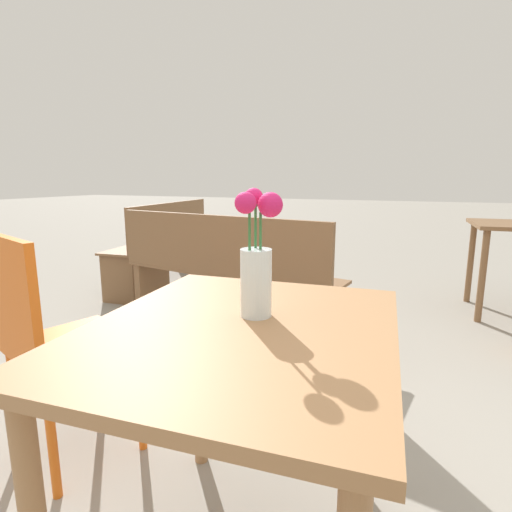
{
  "coord_description": "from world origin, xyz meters",
  "views": [
    {
      "loc": [
        0.39,
        -0.85,
        1.08
      ],
      "look_at": [
        0.01,
        0.07,
        0.89
      ],
      "focal_mm": 28.0,
      "sensor_mm": 36.0,
      "label": 1
    }
  ],
  "objects_px": {
    "bench_near": "(223,270)",
    "bench_far": "(164,241)",
    "flower_vase": "(257,267)",
    "cafe_chair": "(50,335)",
    "table_front": "(242,367)"
  },
  "relations": [
    {
      "from": "cafe_chair",
      "to": "bench_near",
      "type": "distance_m",
      "value": 1.4
    },
    {
      "from": "table_front",
      "to": "cafe_chair",
      "type": "distance_m",
      "value": 0.85
    },
    {
      "from": "bench_near",
      "to": "table_front",
      "type": "bearing_deg",
      "value": -61.17
    },
    {
      "from": "cafe_chair",
      "to": "bench_far",
      "type": "relative_size",
      "value": 0.59
    },
    {
      "from": "table_front",
      "to": "flower_vase",
      "type": "relative_size",
      "value": 2.76
    },
    {
      "from": "bench_near",
      "to": "bench_far",
      "type": "bearing_deg",
      "value": 140.37
    },
    {
      "from": "cafe_chair",
      "to": "bench_far",
      "type": "distance_m",
      "value": 2.64
    },
    {
      "from": "table_front",
      "to": "cafe_chair",
      "type": "relative_size",
      "value": 1.02
    },
    {
      "from": "bench_near",
      "to": "flower_vase",
      "type": "bearing_deg",
      "value": -59.63
    },
    {
      "from": "flower_vase",
      "to": "cafe_chair",
      "type": "distance_m",
      "value": 0.91
    },
    {
      "from": "table_front",
      "to": "flower_vase",
      "type": "height_order",
      "value": "flower_vase"
    },
    {
      "from": "table_front",
      "to": "flower_vase",
      "type": "xyz_separation_m",
      "value": [
        0.01,
        0.07,
        0.24
      ]
    },
    {
      "from": "bench_near",
      "to": "bench_far",
      "type": "xyz_separation_m",
      "value": [
        -1.16,
        0.96,
        -0.01
      ]
    },
    {
      "from": "flower_vase",
      "to": "bench_far",
      "type": "bearing_deg",
      "value": 129.79
    },
    {
      "from": "bench_near",
      "to": "bench_far",
      "type": "relative_size",
      "value": 1.12
    }
  ]
}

